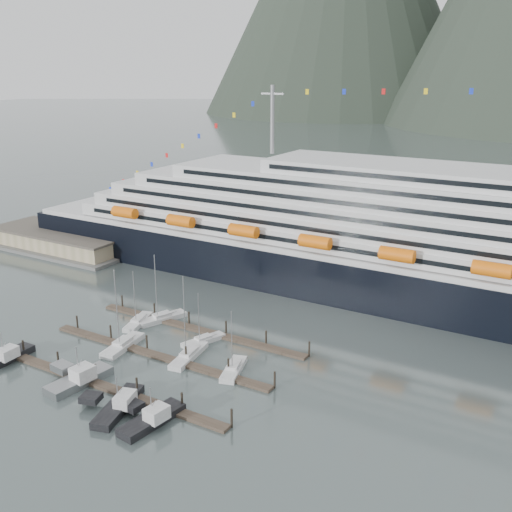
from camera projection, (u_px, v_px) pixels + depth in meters
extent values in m
plane|color=#4C5A58|center=(167.00, 370.00, 103.89)|extent=(1600.00, 1600.00, 0.00)
cube|color=black|center=(406.00, 280.00, 135.78)|extent=(210.00, 28.00, 12.00)
cube|color=silver|center=(408.00, 253.00, 133.83)|extent=(205.80, 27.44, 1.50)
cube|color=silver|center=(431.00, 245.00, 130.63)|extent=(185.00, 26.00, 3.20)
cube|color=black|center=(414.00, 260.00, 119.85)|extent=(175.75, 0.20, 1.00)
cube|color=silver|center=(442.00, 232.00, 128.69)|extent=(180.00, 25.00, 3.20)
cube|color=black|center=(426.00, 246.00, 118.33)|extent=(171.00, 0.20, 1.00)
cube|color=silver|center=(453.00, 219.00, 126.76)|extent=(172.00, 24.00, 3.20)
cube|color=black|center=(439.00, 231.00, 116.81)|extent=(163.40, 0.20, 1.00)
cube|color=silver|center=(464.00, 205.00, 124.83)|extent=(160.00, 23.00, 3.20)
cube|color=black|center=(451.00, 216.00, 115.29)|extent=(152.00, 0.20, 1.00)
cube|color=silver|center=(476.00, 192.00, 122.93)|extent=(140.00, 22.00, 3.00)
cube|color=black|center=(464.00, 201.00, 113.81)|extent=(133.00, 0.20, 1.00)
cube|color=silver|center=(488.00, 178.00, 121.06)|extent=(95.00, 20.00, 3.00)
cube|color=black|center=(478.00, 185.00, 112.76)|extent=(90.25, 0.20, 1.00)
cylinder|color=gray|center=(272.00, 120.00, 142.40)|extent=(1.00, 1.00, 16.00)
cylinder|color=orange|center=(125.00, 212.00, 154.18)|extent=(7.00, 2.80, 2.80)
cylinder|color=orange|center=(181.00, 221.00, 145.47)|extent=(7.00, 2.80, 2.80)
cylinder|color=orange|center=(244.00, 231.00, 136.75)|extent=(7.00, 2.80, 2.80)
cylinder|color=orange|center=(315.00, 242.00, 128.04)|extent=(7.00, 2.80, 2.80)
cylinder|color=orange|center=(397.00, 255.00, 119.33)|extent=(7.00, 2.80, 2.80)
cylinder|color=orange|center=(492.00, 269.00, 110.62)|extent=(7.00, 2.80, 2.80)
cube|color=#595956|center=(62.00, 248.00, 173.16)|extent=(46.00, 20.00, 1.20)
cube|color=tan|center=(62.00, 241.00, 172.50)|extent=(42.00, 16.00, 5.00)
cube|color=#595147|center=(61.00, 232.00, 171.69)|extent=(43.00, 17.00, 0.60)
cube|color=#3F3228|center=(105.00, 386.00, 98.02)|extent=(48.00, 2.00, 0.50)
cylinder|color=black|center=(24.00, 348.00, 108.74)|extent=(0.36, 0.36, 3.20)
cylinder|color=black|center=(58.00, 360.00, 104.39)|extent=(0.36, 0.36, 3.20)
cylinder|color=black|center=(96.00, 373.00, 100.03)|extent=(0.36, 0.36, 3.20)
cylinder|color=black|center=(137.00, 387.00, 95.68)|extent=(0.36, 0.36, 3.20)
cylinder|color=black|center=(182.00, 402.00, 91.32)|extent=(0.36, 0.36, 3.20)
cylinder|color=black|center=(232.00, 419.00, 86.96)|extent=(0.36, 0.36, 3.20)
cube|color=#3F3228|center=(156.00, 355.00, 108.70)|extent=(48.00, 2.00, 0.50)
cylinder|color=black|center=(77.00, 323.00, 119.43)|extent=(0.36, 0.36, 3.20)
cylinder|color=black|center=(111.00, 333.00, 115.07)|extent=(0.36, 0.36, 3.20)
cylinder|color=black|center=(147.00, 343.00, 110.71)|extent=(0.36, 0.36, 3.20)
cylinder|color=black|center=(186.00, 355.00, 106.36)|extent=(0.36, 0.36, 3.20)
cylinder|color=black|center=(228.00, 367.00, 102.00)|extent=(0.36, 0.36, 3.20)
cylinder|color=black|center=(275.00, 380.00, 97.65)|extent=(0.36, 0.36, 3.20)
cube|color=#3F3228|center=(198.00, 329.00, 119.39)|extent=(48.00, 2.00, 0.50)
cylinder|color=black|center=(122.00, 302.00, 130.11)|extent=(0.36, 0.36, 3.20)
cylinder|color=black|center=(154.00, 310.00, 125.75)|extent=(0.36, 0.36, 3.20)
cylinder|color=black|center=(189.00, 319.00, 121.40)|extent=(0.36, 0.36, 3.20)
cylinder|color=black|center=(226.00, 329.00, 117.04)|extent=(0.36, 0.36, 3.20)
cylinder|color=black|center=(266.00, 339.00, 112.68)|extent=(0.36, 0.36, 3.20)
cylinder|color=black|center=(309.00, 350.00, 108.33)|extent=(0.36, 0.36, 3.20)
cube|color=silver|center=(138.00, 323.00, 122.45)|extent=(4.95, 9.81, 1.33)
cube|color=silver|center=(138.00, 319.00, 122.20)|extent=(2.73, 3.71, 0.76)
cylinder|color=gray|center=(134.00, 297.00, 119.75)|extent=(0.15, 0.15, 10.90)
cube|color=silver|center=(123.00, 347.00, 112.05)|extent=(4.34, 10.94, 1.57)
cube|color=silver|center=(123.00, 342.00, 111.74)|extent=(2.73, 4.00, 0.90)
cylinder|color=gray|center=(117.00, 308.00, 108.67)|extent=(0.18, 0.18, 14.75)
cube|color=silver|center=(189.00, 357.00, 108.14)|extent=(4.37, 11.33, 1.41)
cube|color=silver|center=(189.00, 352.00, 107.87)|extent=(2.61, 4.14, 0.80)
cylinder|color=gray|center=(184.00, 317.00, 104.68)|extent=(0.16, 0.16, 15.17)
cube|color=silver|center=(162.00, 319.00, 124.15)|extent=(6.54, 10.76, 1.47)
cube|color=silver|center=(162.00, 315.00, 123.86)|extent=(3.35, 4.20, 0.84)
cylinder|color=gray|center=(156.00, 287.00, 121.30)|extent=(0.17, 0.17, 13.56)
cube|color=silver|center=(203.00, 341.00, 114.22)|extent=(5.20, 9.19, 1.20)
cube|color=silver|center=(203.00, 338.00, 114.00)|extent=(2.69, 3.54, 0.68)
cylinder|color=gray|center=(199.00, 317.00, 112.08)|extent=(0.14, 0.14, 9.56)
cube|color=silver|center=(234.00, 370.00, 103.22)|extent=(5.11, 9.37, 1.40)
cube|color=silver|center=(234.00, 366.00, 102.95)|extent=(2.83, 3.60, 0.80)
cylinder|color=gray|center=(232.00, 341.00, 100.57)|extent=(0.16, 0.16, 10.78)
cube|color=black|center=(4.00, 360.00, 106.65)|extent=(3.57, 11.59, 1.77)
cube|color=silver|center=(7.00, 353.00, 105.63)|extent=(2.59, 3.53, 1.94)
cube|color=black|center=(7.00, 349.00, 105.41)|extent=(2.41, 3.29, 0.44)
cylinder|color=gray|center=(2.00, 344.00, 105.70)|extent=(0.14, 0.14, 4.42)
cube|color=gray|center=(79.00, 382.00, 99.16)|extent=(5.07, 11.89, 2.10)
cube|color=gray|center=(62.00, 367.00, 101.28)|extent=(3.83, 2.93, 1.26)
cube|color=silver|center=(83.00, 373.00, 97.88)|extent=(3.31, 3.77, 2.31)
cube|color=black|center=(82.00, 369.00, 97.63)|extent=(3.08, 3.52, 0.52)
cylinder|color=gray|center=(77.00, 361.00, 98.01)|extent=(0.17, 0.17, 5.24)
cube|color=black|center=(119.00, 408.00, 91.71)|extent=(6.33, 12.52, 1.73)
cube|color=black|center=(91.00, 398.00, 92.51)|extent=(3.56, 3.37, 1.04)
cube|color=silver|center=(125.00, 399.00, 90.93)|extent=(3.33, 4.16, 1.91)
cube|color=black|center=(125.00, 395.00, 90.72)|extent=(3.10, 3.88, 0.43)
cylinder|color=gray|center=(117.00, 390.00, 90.78)|extent=(0.14, 0.14, 4.33)
cube|color=black|center=(152.00, 421.00, 88.19)|extent=(4.68, 11.37, 1.84)
cube|color=black|center=(133.00, 405.00, 90.31)|extent=(3.41, 2.80, 1.10)
cube|color=silver|center=(157.00, 413.00, 87.02)|extent=(2.97, 3.61, 2.02)
cube|color=black|center=(156.00, 409.00, 86.80)|extent=(2.76, 3.37, 0.46)
cylinder|color=gray|center=(151.00, 401.00, 87.19)|extent=(0.15, 0.15, 4.60)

